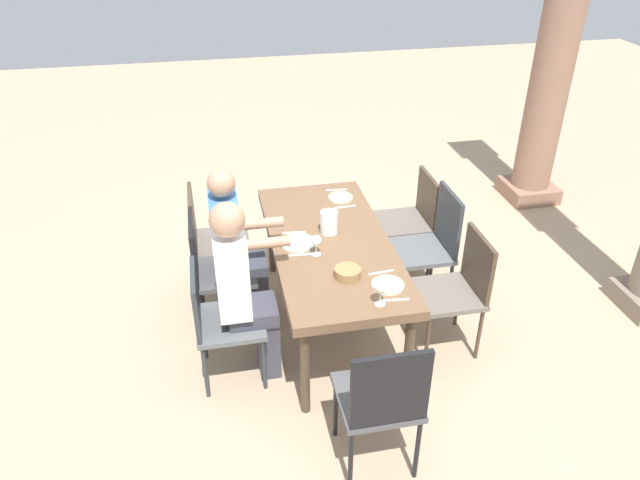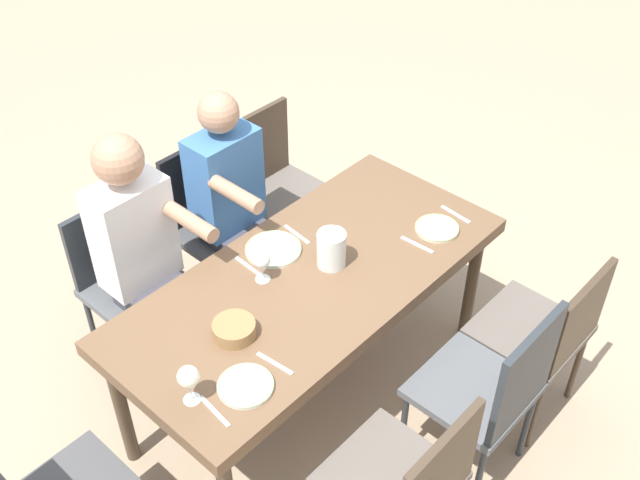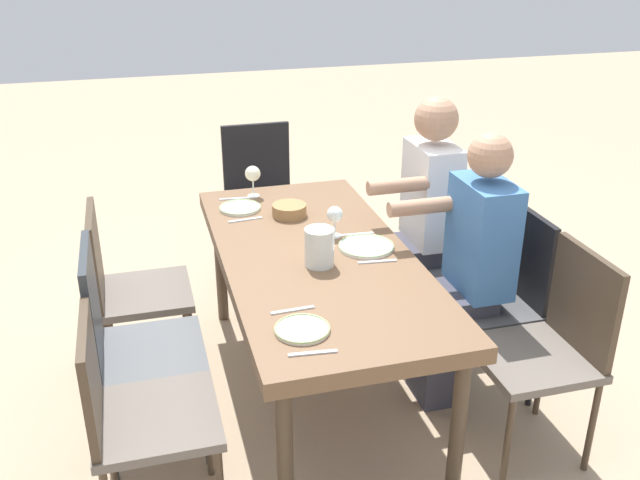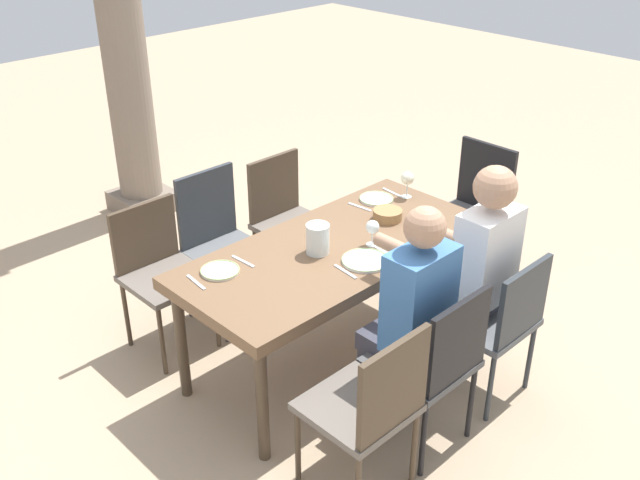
% 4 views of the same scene
% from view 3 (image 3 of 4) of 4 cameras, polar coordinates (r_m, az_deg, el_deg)
% --- Properties ---
extents(ground_plane, '(16.00, 16.00, 0.00)m').
position_cam_3_polar(ground_plane, '(3.51, -0.31, -12.15)').
color(ground_plane, tan).
extents(dining_table, '(1.80, 0.82, 0.75)m').
position_cam_3_polar(dining_table, '(3.15, -0.34, -2.15)').
color(dining_table, brown).
rests_on(dining_table, ground).
extents(chair_west_north, '(0.44, 0.44, 0.88)m').
position_cam_3_polar(chair_west_north, '(2.63, -14.81, -13.11)').
color(chair_west_north, '#6A6158').
rests_on(chair_west_north, ground).
extents(chair_west_south, '(0.44, 0.44, 0.91)m').
position_cam_3_polar(chair_west_south, '(3.06, 18.20, -7.75)').
color(chair_west_south, '#6A6158').
rests_on(chair_west_south, ground).
extents(chair_mid_north, '(0.44, 0.44, 0.95)m').
position_cam_3_polar(chair_mid_north, '(2.99, -15.28, -7.69)').
color(chair_mid_north, '#5B5E61').
rests_on(chair_mid_north, ground).
extents(chair_mid_south, '(0.44, 0.44, 0.91)m').
position_cam_3_polar(chair_mid_south, '(3.38, 14.21, -3.94)').
color(chair_mid_south, '#4F4F50').
rests_on(chair_mid_south, ground).
extents(chair_east_north, '(0.44, 0.44, 0.89)m').
position_cam_3_polar(chair_east_north, '(3.49, -15.36, -3.40)').
color(chair_east_north, '#6A6158').
rests_on(chair_east_north, ground).
extents(chair_east_south, '(0.44, 0.44, 0.85)m').
position_cam_3_polar(chair_east_south, '(3.82, 10.25, -0.64)').
color(chair_east_south, '#5B5E61').
rests_on(chair_east_south, ground).
extents(chair_head_east, '(0.44, 0.44, 0.96)m').
position_cam_3_polar(chair_head_east, '(4.39, -4.80, 3.79)').
color(chair_head_east, '#4F4F50').
rests_on(chair_head_east, ground).
extents(diner_woman_green, '(0.34, 0.50, 1.32)m').
position_cam_3_polar(diner_woman_green, '(3.67, 7.97, 2.05)').
color(diner_woman_green, '#3F3F4C').
rests_on(diner_woman_green, ground).
extents(diner_man_white, '(0.35, 0.49, 1.28)m').
position_cam_3_polar(diner_man_white, '(3.23, 11.65, -1.95)').
color(diner_man_white, '#3F3F4C').
rests_on(diner_man_white, ground).
extents(plate_0, '(0.20, 0.20, 0.02)m').
position_cam_3_polar(plate_0, '(2.55, -1.45, -7.18)').
color(plate_0, silver).
rests_on(plate_0, dining_table).
extents(fork_0, '(0.03, 0.17, 0.01)m').
position_cam_3_polar(fork_0, '(2.43, -0.59, -9.09)').
color(fork_0, silver).
rests_on(fork_0, dining_table).
extents(spoon_0, '(0.02, 0.17, 0.01)m').
position_cam_3_polar(spoon_0, '(2.67, -2.23, -5.67)').
color(spoon_0, silver).
rests_on(spoon_0, dining_table).
extents(plate_1, '(0.25, 0.25, 0.02)m').
position_cam_3_polar(plate_1, '(3.17, 3.74, -0.50)').
color(plate_1, white).
rests_on(plate_1, dining_table).
extents(wine_glass_1, '(0.08, 0.08, 0.15)m').
position_cam_3_polar(wine_glass_1, '(3.25, 1.20, 2.02)').
color(wine_glass_1, white).
rests_on(wine_glass_1, dining_table).
extents(fork_1, '(0.03, 0.17, 0.01)m').
position_cam_3_polar(fork_1, '(3.05, 4.64, -1.74)').
color(fork_1, silver).
rests_on(fork_1, dining_table).
extents(spoon_1, '(0.03, 0.17, 0.01)m').
position_cam_3_polar(spoon_1, '(3.31, 2.91, 0.46)').
color(spoon_1, silver).
rests_on(spoon_1, dining_table).
extents(plate_2, '(0.21, 0.21, 0.02)m').
position_cam_3_polar(plate_2, '(3.62, -6.45, 2.60)').
color(plate_2, white).
rests_on(plate_2, dining_table).
extents(wine_glass_2, '(0.08, 0.08, 0.17)m').
position_cam_3_polar(wine_glass_2, '(3.75, -5.44, 5.29)').
color(wine_glass_2, white).
rests_on(wine_glass_2, dining_table).
extents(fork_2, '(0.03, 0.17, 0.01)m').
position_cam_3_polar(fork_2, '(3.48, -6.05, 1.63)').
color(fork_2, silver).
rests_on(fork_2, dining_table).
extents(spoon_2, '(0.03, 0.17, 0.01)m').
position_cam_3_polar(spoon_2, '(3.76, -6.82, 3.33)').
color(spoon_2, silver).
rests_on(spoon_2, dining_table).
extents(water_pitcher, '(0.13, 0.13, 0.17)m').
position_cam_3_polar(water_pitcher, '(2.99, -0.05, -0.73)').
color(water_pitcher, white).
rests_on(water_pitcher, dining_table).
extents(bread_basket, '(0.17, 0.17, 0.06)m').
position_cam_3_polar(bread_basket, '(3.51, -2.49, 2.41)').
color(bread_basket, '#9E7547').
rests_on(bread_basket, dining_table).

